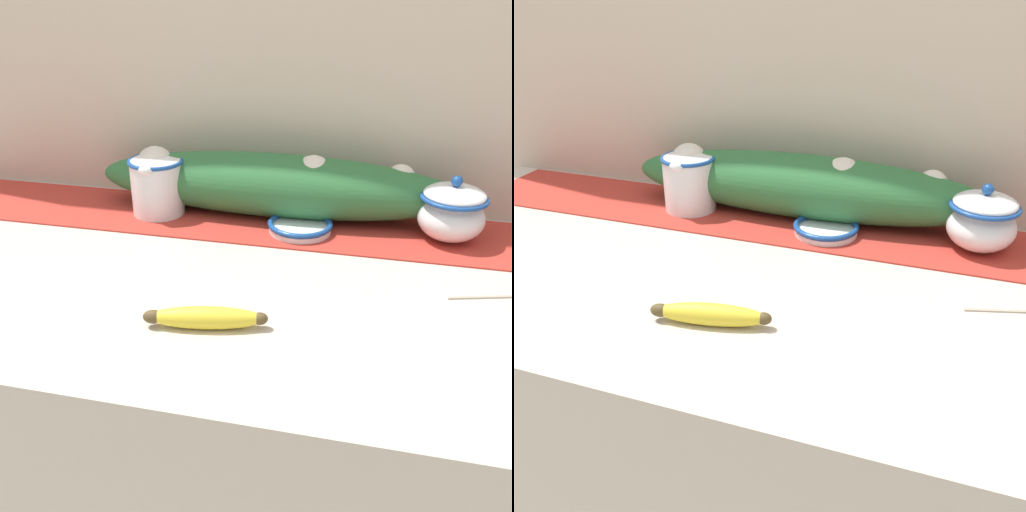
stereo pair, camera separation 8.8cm
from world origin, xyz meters
The scene contains 8 objects.
countertop centered at (0.00, 0.00, 0.45)m, with size 1.52×0.65×0.90m, color beige.
back_wall centered at (0.00, 0.35, 1.20)m, with size 2.32×0.04×2.40m, color beige.
table_runner centered at (0.00, 0.21, 0.90)m, with size 1.40×0.21×0.00m, color #B23328.
cream_pitcher centered at (-0.23, 0.21, 0.96)m, with size 0.11×0.13×0.11m.
sugar_bowl centered at (0.33, 0.21, 0.96)m, with size 0.12×0.12×0.12m.
small_dish centered at (0.06, 0.19, 0.91)m, with size 0.12×0.12×0.02m.
banana centered at (-0.02, -0.16, 0.92)m, with size 0.17×0.06×0.03m.
poinsettia_garland centered at (0.00, 0.25, 0.97)m, with size 0.72×0.14×0.13m.
Camera 1 is at (0.20, -0.78, 1.35)m, focal length 40.00 mm.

